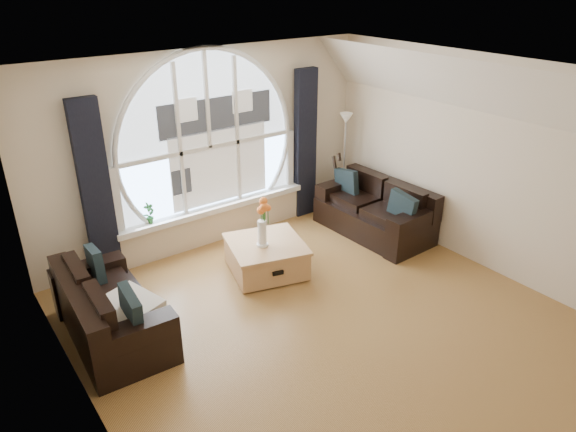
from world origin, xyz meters
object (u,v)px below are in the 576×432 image
object	(u,v)px
sofa_left	(110,305)
coffee_chest	(266,256)
guitar	(333,184)
floor_lamp	(344,163)
sofa_right	(374,208)
vase_flowers	(262,218)
potted_plant	(149,213)

from	to	relation	value
sofa_left	coffee_chest	xyz separation A→B (m)	(2.07, 0.15, -0.17)
sofa_left	guitar	world-z (taller)	guitar
floor_lamp	sofa_left	bearing A→B (deg)	-166.14
sofa_right	coffee_chest	size ratio (longest dim) A/B	1.86
floor_lamp	sofa_right	bearing A→B (deg)	-102.21
vase_flowers	potted_plant	size ratio (longest dim) A/B	2.41
sofa_right	vase_flowers	distance (m)	2.03
vase_flowers	sofa_left	bearing A→B (deg)	-176.82
sofa_right	vase_flowers	bearing A→B (deg)	178.60
guitar	sofa_right	bearing A→B (deg)	-101.13
coffee_chest	potted_plant	world-z (taller)	potted_plant
sofa_right	potted_plant	size ratio (longest dim) A/B	5.97
sofa_right	floor_lamp	distance (m)	1.01
sofa_right	floor_lamp	size ratio (longest dim) A/B	1.08
coffee_chest	sofa_right	bearing A→B (deg)	15.10
sofa_right	vase_flowers	size ratio (longest dim) A/B	2.48
coffee_chest	floor_lamp	bearing A→B (deg)	38.67
floor_lamp	guitar	xyz separation A→B (m)	(-0.26, -0.06, -0.27)
guitar	potted_plant	distance (m)	2.92
sofa_left	vase_flowers	bearing A→B (deg)	5.75
guitar	coffee_chest	bearing A→B (deg)	-171.56
coffee_chest	floor_lamp	world-z (taller)	floor_lamp
coffee_chest	vase_flowers	bearing A→B (deg)	-139.86
sofa_right	vase_flowers	xyz separation A→B (m)	(-1.99, -0.01, 0.41)
vase_flowers	guitar	xyz separation A→B (m)	(1.92, 0.86, -0.28)
sofa_right	coffee_chest	xyz separation A→B (m)	(-1.91, 0.02, -0.17)
sofa_left	guitar	xyz separation A→B (m)	(3.92, 0.97, 0.13)
sofa_right	guitar	bearing A→B (deg)	92.81
floor_lamp	coffee_chest	bearing A→B (deg)	-157.18
sofa_right	guitar	size ratio (longest dim) A/B	1.64
coffee_chest	floor_lamp	size ratio (longest dim) A/B	0.58
floor_lamp	vase_flowers	bearing A→B (deg)	-157.13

